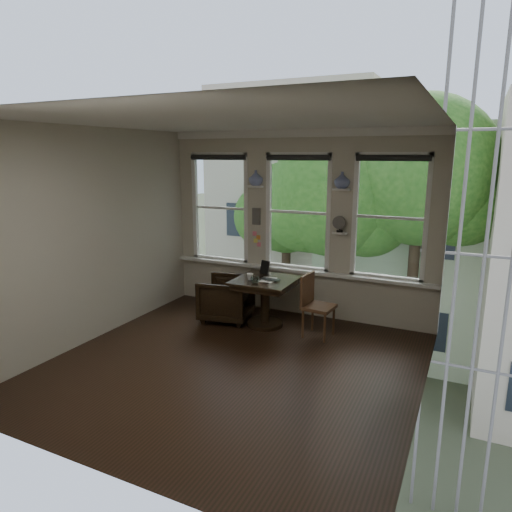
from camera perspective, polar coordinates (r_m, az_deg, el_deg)
The scene contains 25 objects.
ground at distance 5.97m, azimuth -2.76°, elevation -13.46°, with size 4.50×4.50×0.00m, color black.
ceiling at distance 5.38m, azimuth -3.11°, elevation 16.61°, with size 4.50×4.50×0.00m, color silver.
wall_back at distance 7.50m, azimuth 5.32°, elevation 3.96°, with size 4.50×4.50×0.00m, color beige.
wall_front at distance 3.73m, azimuth -19.73°, elevation -5.72°, with size 4.50×4.50×0.00m, color beige.
wall_left at distance 6.83m, azimuth -19.77°, elevation 2.40°, with size 4.50×4.50×0.00m, color beige.
wall_right at distance 4.85m, azimuth 21.13°, elevation -1.66°, with size 4.50×4.50×0.00m, color beige.
window_left at distance 8.09m, azimuth -4.37°, elevation 6.03°, with size 1.10×0.12×1.90m, color white, non-canonical shape.
window_center at distance 7.47m, azimuth 5.35°, elevation 5.47°, with size 1.10×0.12×1.90m, color white, non-canonical shape.
window_right at distance 7.11m, azimuth 16.41°, elevation 4.64°, with size 1.10×0.12×1.90m, color white, non-canonical shape.
shelf_left at distance 7.63m, azimuth -0.02°, elevation 8.69°, with size 0.26×0.16×0.03m, color white.
shelf_right at distance 7.12m, azimuth 10.66°, elevation 8.19°, with size 0.26×0.16×0.03m, color white.
intercom at distance 7.70m, azimuth 0.07°, elevation 4.99°, with size 0.14×0.06×0.28m, color #59544F.
sticky_notes at distance 7.76m, azimuth 0.09°, elevation 2.43°, with size 0.16×0.01×0.24m, color pink, non-canonical shape.
desk_fan at distance 7.17m, azimuth 10.43°, elevation 3.63°, with size 0.20×0.20×0.24m, color #59544F, non-canonical shape.
vase_left at distance 7.62m, azimuth -0.02°, elevation 9.73°, with size 0.24×0.24×0.25m, color silver.
vase_right at distance 7.11m, azimuth 10.71°, elevation 9.31°, with size 0.24×0.24×0.25m, color silver.
table at distance 7.11m, azimuth 1.15°, elevation -5.83°, with size 0.90×0.90×0.75m, color black, non-canonical shape.
armchair_left at distance 7.37m, azimuth -3.79°, elevation -5.33°, with size 0.76×0.78×0.71m, color black.
cushion_red at distance 7.34m, azimuth -3.80°, elevation -4.62°, with size 0.45×0.45×0.06m, color maroon.
side_chair_right at distance 6.73m, azimuth 7.86°, elevation -6.27°, with size 0.42×0.42×0.92m, color #4C331B, non-canonical shape.
laptop at distance 6.90m, azimuth 1.68°, elevation -3.04°, with size 0.30×0.19×0.02m, color black.
mug at distance 6.96m, azimuth -0.74°, elevation -2.59°, with size 0.10×0.10×0.10m, color white.
drinking_glass at distance 6.76m, azimuth -0.13°, elevation -3.01°, with size 0.13×0.13×0.11m, color white.
tablet at distance 7.26m, azimuth 1.10°, elevation -1.43°, with size 0.16×0.02×0.22m, color black.
papers at distance 6.96m, azimuth 1.52°, elevation -2.98°, with size 0.22×0.30×0.00m, color silver.
Camera 1 is at (2.57, -4.71, 2.63)m, focal length 32.00 mm.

